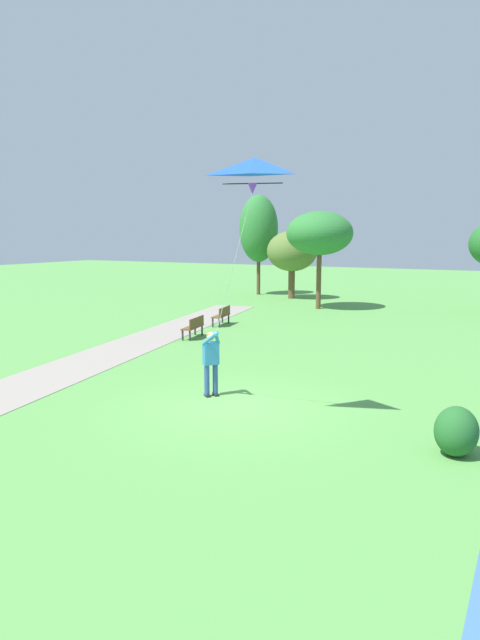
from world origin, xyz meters
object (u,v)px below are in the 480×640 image
Objects in this scene: flying_kite at (254,178)px; tree_treeline_right at (320,234)px; person_kite_flyer at (211,358)px; tree_horizon_far at (292,252)px; tree_treeline_left at (259,229)px; park_bench_near_walkway at (194,326)px; park_bench_far_walkway at (222,315)px; lakeside_shrub at (456,431)px.

flying_kite is 0.72× the size of tree_treeline_right.
person_kite_flyer is 0.41× the size of tree_horizon_far.
tree_treeline_right is at bearing -39.83° from tree_treeline_left.
tree_treeline_left is (-5.19, 16.69, 4.13)m from park_bench_near_walkway.
flying_kite reaches higher than park_bench_far_walkway.
person_kite_flyer is at bearing -54.51° from park_bench_near_walkway.
flying_kite is at bearing -178.88° from lakeside_shrub.
tree_treeline_right is (6.51, -5.43, -0.33)m from tree_treeline_left.
tree_horizon_far reaches higher than person_kite_flyer.
lakeside_shrub is (4.37, 0.09, -4.98)m from flying_kite.
person_kite_flyer is 0.45× the size of flying_kite.
tree_treeline_right is 5.68× the size of lakeside_shrub.
flying_kite is at bearing -35.64° from person_kite_flyer.
park_bench_near_walkway is 0.35× the size of tree_horizon_far.
park_bench_near_walkway is (-5.03, 7.06, -0.54)m from person_kite_flyer.
lakeside_shrub is at bearing -36.40° from park_bench_near_walkway.
lakeside_shrub is at bearing 1.12° from flying_kite.
park_bench_far_walkway is 1.58× the size of lakeside_shrub.
tree_treeline_left reaches higher than park_bench_far_walkway.
person_kite_flyer is 0.33× the size of tree_treeline_right.
tree_horizon_far is at bearing 110.83° from flying_kite.
park_bench_near_walkway is 14.09m from lakeside_shrub.
tree_horizon_far is at bearing 129.30° from tree_treeline_right.
tree_treeline_right is (1.94, 7.82, 3.80)m from park_bench_far_walkway.
flying_kite is at bearing -64.19° from tree_treeline_left.
tree_treeline_left is 7.14× the size of lakeside_shrub.
person_kite_flyer reaches higher than lakeside_shrub.
park_bench_far_walkway is 0.28× the size of tree_treeline_right.
flying_kite is 14.96m from park_bench_far_walkway.
park_bench_far_walkway is at bearing -103.90° from tree_treeline_right.
person_kite_flyer is 11.94m from park_bench_far_walkway.
lakeside_shrub is at bearing -56.58° from tree_treeline_left.
tree_treeline_left reaches higher than flying_kite.
tree_treeline_left is 8.48m from tree_treeline_right.
tree_horizon_far reaches higher than lakeside_shrub.
tree_treeline_right is at bearing -50.70° from tree_horizon_far.
flying_kite is 2.60× the size of park_bench_near_walkway.
tree_horizon_far is (-2.13, 15.47, 2.62)m from park_bench_near_walkway.
park_bench_far_walkway is 0.22× the size of tree_treeline_left.
person_kite_flyer is 1.18× the size of park_bench_near_walkway.
tree_treeline_right is (-3.71, 18.32, 3.26)m from person_kite_flyer.
park_bench_near_walkway is at bearing 143.60° from lakeside_shrub.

